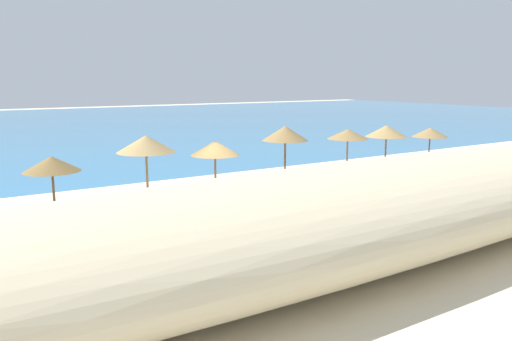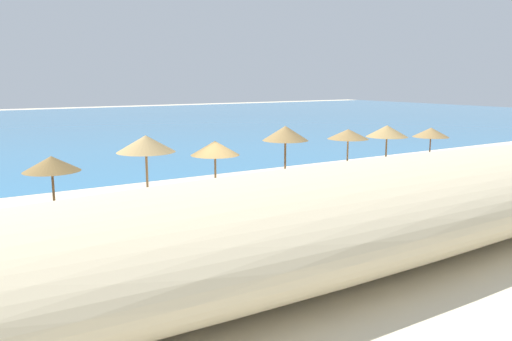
{
  "view_description": "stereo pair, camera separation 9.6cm",
  "coord_description": "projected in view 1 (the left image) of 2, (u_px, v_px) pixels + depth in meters",
  "views": [
    {
      "loc": [
        -10.02,
        -17.95,
        5.14
      ],
      "look_at": [
        1.98,
        0.81,
        1.13
      ],
      "focal_mm": 35.69,
      "sensor_mm": 36.0,
      "label": 1
    },
    {
      "loc": [
        -9.94,
        -18.0,
        5.14
      ],
      "look_at": [
        1.98,
        0.81,
        1.13
      ],
      "focal_mm": 35.69,
      "sensor_mm": 36.0,
      "label": 2
    }
  ],
  "objects": [
    {
      "name": "sea_water",
      "position": [
        41.0,
        127.0,
        55.3
      ],
      "size": [
        160.0,
        69.88,
        0.01
      ],
      "primitive_type": "cube",
      "color": "teal",
      "rests_on": "ground_plane"
    },
    {
      "name": "beach_umbrella_8",
      "position": [
        430.0,
        132.0,
        29.04
      ],
      "size": [
        2.04,
        2.04,
        2.41
      ],
      "color": "brown",
      "rests_on": "ground_plane"
    },
    {
      "name": "ground_plane",
      "position": [
        226.0,
        205.0,
        21.11
      ],
      "size": [
        160.0,
        160.0,
        0.0
      ],
      "primitive_type": "plane",
      "color": "beige"
    },
    {
      "name": "beach_umbrella_6",
      "position": [
        348.0,
        134.0,
        25.31
      ],
      "size": [
        2.05,
        2.05,
        2.69
      ],
      "color": "brown",
      "rests_on": "ground_plane"
    },
    {
      "name": "dune_ridge",
      "position": [
        371.0,
        209.0,
        15.02
      ],
      "size": [
        47.85,
        7.31,
        2.72
      ],
      "primitive_type": "ellipsoid",
      "rotation": [
        0.0,
        0.0,
        0.02
      ],
      "color": "beige",
      "rests_on": "ground_plane"
    },
    {
      "name": "beach_umbrella_5",
      "position": [
        285.0,
        133.0,
        23.65
      ],
      "size": [
        2.15,
        2.15,
        3.0
      ],
      "color": "brown",
      "rests_on": "ground_plane"
    },
    {
      "name": "beach_umbrella_2",
      "position": [
        52.0,
        164.0,
        18.12
      ],
      "size": [
        2.02,
        2.02,
        2.44
      ],
      "color": "brown",
      "rests_on": "ground_plane"
    },
    {
      "name": "beach_umbrella_4",
      "position": [
        215.0,
        148.0,
        21.96
      ],
      "size": [
        2.12,
        2.12,
        2.52
      ],
      "color": "brown",
      "rests_on": "ground_plane"
    },
    {
      "name": "lounge_chair_1",
      "position": [
        443.0,
        166.0,
        27.94
      ],
      "size": [
        1.56,
        0.99,
        0.99
      ],
      "rotation": [
        0.0,
        0.0,
        1.85
      ],
      "color": "red",
      "rests_on": "ground_plane"
    },
    {
      "name": "beach_umbrella_7",
      "position": [
        386.0,
        131.0,
        27.38
      ],
      "size": [
        2.24,
        2.24,
        2.7
      ],
      "color": "brown",
      "rests_on": "ground_plane"
    },
    {
      "name": "beach_umbrella_3",
      "position": [
        146.0,
        144.0,
        20.24
      ],
      "size": [
        2.34,
        2.34,
        2.94
      ],
      "color": "brown",
      "rests_on": "ground_plane"
    }
  ]
}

